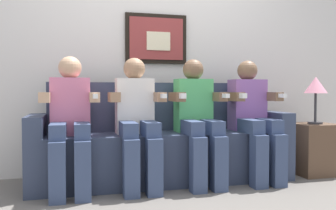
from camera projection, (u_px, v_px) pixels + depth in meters
The scene contains 9 objects.
ground_plane at pixel (173, 190), 2.94m from camera, with size 6.13×6.13×0.00m, color #66605B.
back_wall_assembly at pixel (153, 44), 3.63m from camera, with size 4.72×0.10×2.60m.
couch at pixel (163, 147), 3.25m from camera, with size 2.32×0.58×0.90m.
person_leftmost at pixel (70, 118), 2.87m from camera, with size 0.46×0.56×1.11m.
person_left_center at pixel (137, 116), 3.00m from camera, with size 0.46×0.56×1.11m.
person_right_center at pixel (197, 115), 3.14m from camera, with size 0.46×0.56×1.11m.
person_rightmost at pixel (253, 114), 3.28m from camera, with size 0.46×0.56×1.11m.
side_table_right at pixel (313, 149), 3.52m from camera, with size 0.40×0.40×0.50m.
table_lamp at pixel (316, 87), 3.46m from camera, with size 0.22×0.22×0.46m.
Camera 1 is at (-0.77, -2.81, 0.81)m, focal length 38.01 mm.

